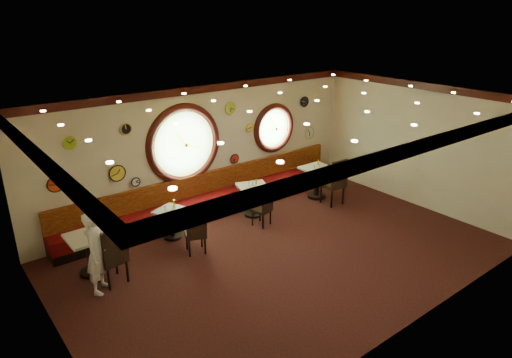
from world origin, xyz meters
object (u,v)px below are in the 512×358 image
at_px(condiment_d_pepper, 320,165).
at_px(condiment_d_bottle, 318,162).
at_px(condiment_b_pepper, 172,207).
at_px(condiment_a_bottle, 90,228).
at_px(condiment_b_salt, 165,209).
at_px(condiment_b_bottle, 174,204).
at_px(condiment_c_salt, 249,184).
at_px(table_b, 172,220).
at_px(condiment_a_pepper, 90,234).
at_px(table_a, 89,250).
at_px(chair_d, 336,179).
at_px(waiter, 97,253).
at_px(condiment_a_salt, 85,233).
at_px(table_c, 253,197).
at_px(condiment_c_bottle, 256,182).
at_px(chair_a, 113,253).
at_px(table_d, 317,179).
at_px(condiment_c_pepper, 253,184).
at_px(condiment_d_salt, 314,167).
at_px(chair_c, 264,205).
at_px(chair_b, 196,229).

xyz_separation_m(condiment_d_pepper, condiment_d_bottle, (0.09, 0.14, 0.03)).
distance_m(condiment_b_pepper, condiment_a_bottle, 1.94).
height_order(condiment_b_salt, condiment_b_bottle, condiment_b_bottle).
relative_size(condiment_c_salt, condiment_b_pepper, 1.02).
xyz_separation_m(table_b, condiment_a_pepper, (-1.91, -0.39, 0.44)).
xyz_separation_m(table_a, condiment_d_bottle, (6.37, 0.16, 0.41)).
xyz_separation_m(chair_d, condiment_a_bottle, (-6.14, 0.76, 0.20)).
height_order(table_b, waiter, waiter).
relative_size(table_a, condiment_a_salt, 9.68).
xyz_separation_m(table_c, condiment_b_salt, (-2.29, 0.22, 0.24)).
height_order(table_a, table_c, table_a).
relative_size(table_b, condiment_c_bottle, 5.83).
height_order(chair_a, condiment_d_bottle, chair_a).
relative_size(table_d, condiment_c_pepper, 9.52).
distance_m(table_b, chair_d, 4.40).
relative_size(chair_d, condiment_c_bottle, 5.56).
distance_m(condiment_d_salt, condiment_b_pepper, 4.11).
bearing_deg(condiment_d_salt, table_c, 176.26).
distance_m(chair_c, waiter, 4.05).
bearing_deg(table_b, chair_a, -149.88).
bearing_deg(table_a, chair_b, -16.80).
relative_size(chair_c, condiment_c_salt, 5.47).
distance_m(table_a, chair_a, 0.71).
bearing_deg(condiment_c_salt, condiment_c_pepper, -39.50).
bearing_deg(table_d, chair_c, -167.74).
distance_m(condiment_b_bottle, waiter, 2.42).
xyz_separation_m(chair_c, condiment_a_salt, (-4.01, 0.51, 0.33)).
xyz_separation_m(table_b, chair_a, (-1.73, -1.00, 0.24)).
bearing_deg(condiment_c_salt, table_b, 177.09).
distance_m(chair_d, condiment_d_pepper, 0.69).
height_order(table_d, condiment_d_bottle, condiment_d_bottle).
xyz_separation_m(condiment_d_pepper, condiment_b_bottle, (-4.19, 0.41, -0.13)).
xyz_separation_m(condiment_c_salt, condiment_a_pepper, (-4.00, -0.29, 0.03)).
height_order(condiment_a_bottle, condiment_d_bottle, condiment_d_bottle).
height_order(chair_c, condiment_a_pepper, chair_c).
xyz_separation_m(condiment_a_salt, condiment_a_bottle, (0.13, 0.07, 0.05)).
distance_m(condiment_c_salt, condiment_d_salt, 2.07).
bearing_deg(table_b, table_d, -4.35).
relative_size(chair_a, condiment_a_bottle, 4.13).
bearing_deg(condiment_d_salt, condiment_b_bottle, 174.50).
distance_m(condiment_b_salt, condiment_d_salt, 4.28).
height_order(table_a, condiment_c_bottle, condiment_c_bottle).
bearing_deg(condiment_c_salt, condiment_d_pepper, -5.69).
distance_m(chair_d, condiment_b_pepper, 4.34).
height_order(table_c, condiment_a_salt, condiment_a_salt).
bearing_deg(condiment_b_bottle, condiment_d_pepper, -5.58).
relative_size(chair_c, waiter, 0.37).
height_order(condiment_c_salt, condiment_c_bottle, condiment_c_bottle).
distance_m(table_a, table_d, 6.22).
distance_m(table_c, chair_d, 2.26).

